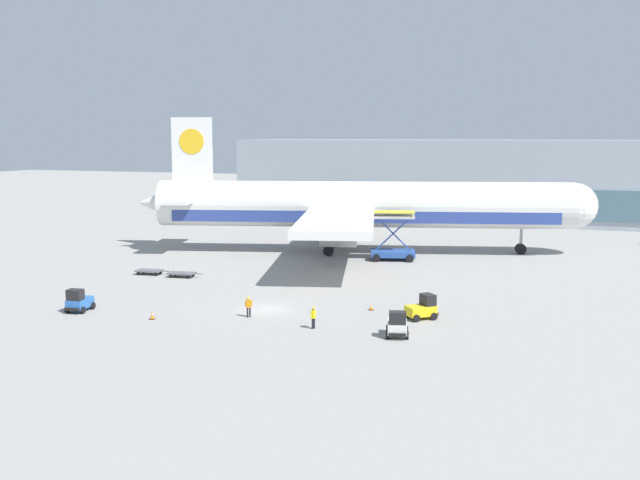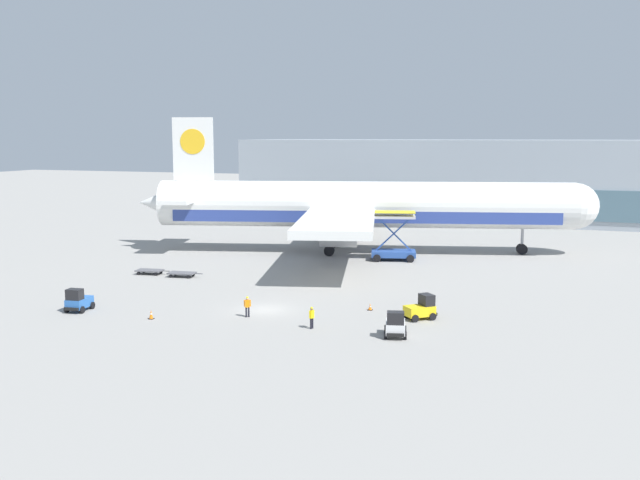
% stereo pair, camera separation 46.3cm
% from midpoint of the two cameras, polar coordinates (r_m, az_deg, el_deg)
% --- Properties ---
extents(ground_plane, '(400.00, 400.00, 0.00)m').
position_cam_midpoint_polar(ground_plane, '(61.08, -4.57, -5.58)').
color(ground_plane, gray).
extents(terminal_building, '(90.00, 18.20, 14.00)m').
position_cam_midpoint_polar(terminal_building, '(128.72, 13.47, 4.68)').
color(terminal_building, '#9EA8B2').
rests_on(terminal_building, ground_plane).
extents(airplane_main, '(56.94, 48.46, 17.00)m').
position_cam_midpoint_polar(airplane_main, '(90.25, 2.82, 2.71)').
color(airplane_main, white).
rests_on(airplane_main, ground_plane).
extents(scissor_lift_loader, '(5.79, 4.46, 5.80)m').
position_cam_midpoint_polar(scissor_lift_loader, '(85.08, 5.71, -0.15)').
color(scissor_lift_loader, '#284C99').
rests_on(scissor_lift_loader, ground_plane).
extents(baggage_tug_foreground, '(2.11, 2.70, 2.00)m').
position_cam_midpoint_polar(baggage_tug_foreground, '(53.00, 5.95, -6.78)').
color(baggage_tug_foreground, silver).
rests_on(baggage_tug_foreground, ground_plane).
extents(baggage_tug_mid, '(1.89, 2.60, 2.00)m').
position_cam_midpoint_polar(baggage_tug_mid, '(63.51, -18.94, -4.66)').
color(baggage_tug_mid, '#2D66B7').
rests_on(baggage_tug_mid, ground_plane).
extents(baggage_tug_far, '(2.77, 2.70, 2.00)m').
position_cam_midpoint_polar(baggage_tug_far, '(58.29, 7.99, -5.42)').
color(baggage_tug_far, yellow).
rests_on(baggage_tug_far, ground_plane).
extents(baggage_dolly_lead, '(3.77, 1.85, 0.48)m').
position_cam_midpoint_polar(baggage_dolly_lead, '(78.28, -13.66, -2.41)').
color(baggage_dolly_lead, '#56565B').
rests_on(baggage_dolly_lead, ground_plane).
extents(baggage_dolly_second, '(3.77, 1.85, 0.48)m').
position_cam_midpoint_polar(baggage_dolly_second, '(76.08, -11.16, -2.64)').
color(baggage_dolly_second, '#56565B').
rests_on(baggage_dolly_second, ground_plane).
extents(ground_crew_near, '(0.32, 0.54, 1.72)m').
position_cam_midpoint_polar(ground_crew_near, '(54.81, -0.78, -6.09)').
color(ground_crew_near, black).
rests_on(ground_crew_near, ground_plane).
extents(ground_crew_far, '(0.51, 0.36, 1.72)m').
position_cam_midpoint_polar(ground_crew_far, '(58.51, -5.96, -5.20)').
color(ground_crew_far, black).
rests_on(ground_crew_far, ground_plane).
extents(traffic_cone_near, '(0.40, 0.40, 0.57)m').
position_cam_midpoint_polar(traffic_cone_near, '(60.84, 3.89, -5.36)').
color(traffic_cone_near, black).
rests_on(traffic_cone_near, ground_plane).
extents(traffic_cone_far, '(0.40, 0.40, 0.74)m').
position_cam_midpoint_polar(traffic_cone_far, '(59.33, -13.50, -5.84)').
color(traffic_cone_far, black).
rests_on(traffic_cone_far, ground_plane).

